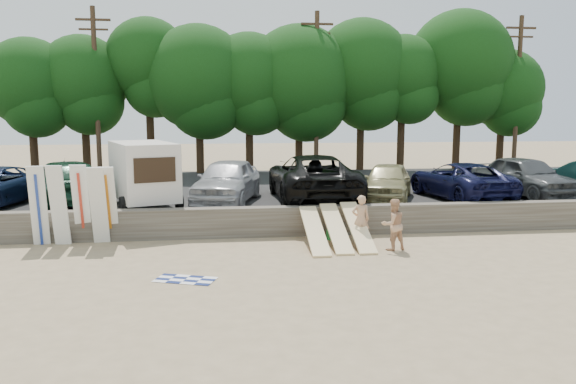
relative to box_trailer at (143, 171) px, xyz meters
name	(u,v)px	position (x,y,z in m)	size (l,w,h in m)	color
ground	(342,257)	(6.28, -5.34, -2.03)	(120.00, 120.00, 0.00)	tan
seawall	(324,220)	(6.28, -2.34, -1.53)	(44.00, 0.50, 1.00)	#6B6356
parking_lot	(294,193)	(6.28, 5.16, -1.68)	(44.00, 14.50, 0.70)	#282828
treeline	(292,75)	(7.08, 12.02, 4.28)	(32.48, 6.72, 9.59)	#382616
utility_poles	(317,89)	(8.28, 10.66, 3.40)	(25.80, 0.26, 9.00)	#473321
box_trailer	(143,171)	(0.00, 0.00, 0.00)	(3.02, 4.14, 2.38)	silver
car_1	(66,181)	(-3.01, 1.09, -0.45)	(2.08, 5.16, 1.76)	#123322
car_2	(227,181)	(3.05, 0.71, -0.49)	(2.00, 4.96, 1.69)	#AFB0B4
car_3	(312,177)	(6.43, 0.86, -0.43)	(3.01, 6.53, 1.81)	black
car_4	(387,181)	(9.42, 0.61, -0.59)	(1.74, 4.33, 1.48)	tan
car_5	(460,180)	(12.42, 0.54, -0.60)	(2.43, 5.26, 1.46)	black
car_6	(526,176)	(15.40, 0.83, -0.50)	(1.96, 4.88, 1.66)	#45484A
surfboard_upright_0	(39,206)	(-2.83, -2.93, -0.76)	(0.50, 0.06, 2.60)	white
surfboard_upright_1	(58,206)	(-2.22, -2.97, -0.75)	(0.50, 0.06, 2.60)	white
surfboard_upright_2	(81,204)	(-1.60, -2.70, -0.75)	(0.50, 0.06, 2.60)	white
surfboard_upright_3	(99,206)	(-1.02, -2.98, -0.78)	(0.50, 0.06, 2.60)	white
surfboard_upright_4	(109,205)	(-0.75, -2.77, -0.78)	(0.50, 0.06, 2.60)	white
surfboard_low_0	(314,230)	(5.68, -4.01, -1.51)	(0.56, 3.00, 0.07)	#FEE0A0
surfboard_low_1	(336,228)	(6.39, -3.86, -1.49)	(0.56, 3.00, 0.07)	#FEE0A0
surfboard_low_2	(358,227)	(7.09, -3.88, -1.46)	(0.56, 3.00, 0.07)	#FEE0A0
beachgoer_a	(361,219)	(7.21, -3.81, -1.25)	(0.57, 0.37, 1.57)	tan
beachgoer_b	(393,225)	(7.98, -4.74, -1.24)	(0.77, 0.60, 1.58)	tan
cooler	(334,235)	(6.47, -3.13, -1.87)	(0.38, 0.30, 0.32)	green
gear_bag	(320,235)	(6.06, -2.94, -1.92)	(0.30, 0.25, 0.22)	#C94217
beach_towel	(185,280)	(1.87, -7.10, -2.03)	(1.50, 1.50, 0.00)	white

